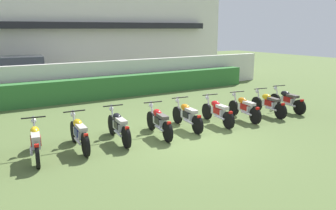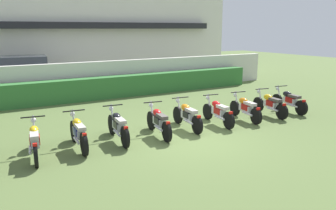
{
  "view_description": "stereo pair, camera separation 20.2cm",
  "coord_description": "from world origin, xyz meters",
  "px_view_note": "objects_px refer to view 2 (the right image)",
  "views": [
    {
      "loc": [
        -5.59,
        -7.88,
        3.18
      ],
      "look_at": [
        0.0,
        1.13,
        0.8
      ],
      "focal_mm": 36.63,
      "sensor_mm": 36.0,
      "label": 1
    },
    {
      "loc": [
        -5.42,
        -7.98,
        3.18
      ],
      "look_at": [
        0.0,
        1.13,
        0.8
      ],
      "focal_mm": 36.63,
      "sensor_mm": 36.0,
      "label": 2
    }
  ],
  "objects_px": {
    "motorcycle_in_row_5": "(187,115)",
    "motorcycle_in_row_3": "(118,126)",
    "motorcycle_in_row_6": "(218,111)",
    "parked_car": "(21,76)",
    "motorcycle_in_row_9": "(289,100)",
    "motorcycle_in_row_4": "(159,121)",
    "motorcycle_in_row_2": "(78,132)",
    "motorcycle_in_row_1": "(35,141)",
    "motorcycle_in_row_7": "(245,108)",
    "motorcycle_in_row_8": "(270,104)"
  },
  "relations": [
    {
      "from": "parked_car",
      "to": "motorcycle_in_row_7",
      "type": "relative_size",
      "value": 2.53
    },
    {
      "from": "motorcycle_in_row_2",
      "to": "motorcycle_in_row_5",
      "type": "relative_size",
      "value": 0.98
    },
    {
      "from": "motorcycle_in_row_4",
      "to": "motorcycle_in_row_9",
      "type": "height_order",
      "value": "motorcycle_in_row_4"
    },
    {
      "from": "motorcycle_in_row_1",
      "to": "motorcycle_in_row_9",
      "type": "height_order",
      "value": "motorcycle_in_row_1"
    },
    {
      "from": "parked_car",
      "to": "motorcycle_in_row_3",
      "type": "bearing_deg",
      "value": -74.21
    },
    {
      "from": "motorcycle_in_row_4",
      "to": "motorcycle_in_row_8",
      "type": "distance_m",
      "value": 4.75
    },
    {
      "from": "motorcycle_in_row_6",
      "to": "motorcycle_in_row_5",
      "type": "bearing_deg",
      "value": 92.42
    },
    {
      "from": "parked_car",
      "to": "motorcycle_in_row_5",
      "type": "bearing_deg",
      "value": -59.89
    },
    {
      "from": "parked_car",
      "to": "motorcycle_in_row_5",
      "type": "distance_m",
      "value": 9.61
    },
    {
      "from": "motorcycle_in_row_3",
      "to": "motorcycle_in_row_4",
      "type": "height_order",
      "value": "motorcycle_in_row_3"
    },
    {
      "from": "motorcycle_in_row_3",
      "to": "motorcycle_in_row_7",
      "type": "relative_size",
      "value": 1.05
    },
    {
      "from": "motorcycle_in_row_4",
      "to": "motorcycle_in_row_5",
      "type": "height_order",
      "value": "motorcycle_in_row_4"
    },
    {
      "from": "motorcycle_in_row_1",
      "to": "motorcycle_in_row_4",
      "type": "distance_m",
      "value": 3.54
    },
    {
      "from": "motorcycle_in_row_2",
      "to": "motorcycle_in_row_8",
      "type": "height_order",
      "value": "motorcycle_in_row_2"
    },
    {
      "from": "motorcycle_in_row_7",
      "to": "motorcycle_in_row_9",
      "type": "xyz_separation_m",
      "value": [
        2.35,
        0.07,
        0.0
      ]
    },
    {
      "from": "motorcycle_in_row_4",
      "to": "motorcycle_in_row_2",
      "type": "bearing_deg",
      "value": 95.82
    },
    {
      "from": "motorcycle_in_row_8",
      "to": "motorcycle_in_row_2",
      "type": "bearing_deg",
      "value": 96.99
    },
    {
      "from": "parked_car",
      "to": "motorcycle_in_row_9",
      "type": "bearing_deg",
      "value": -39.31
    },
    {
      "from": "motorcycle_in_row_3",
      "to": "motorcycle_in_row_4",
      "type": "xyz_separation_m",
      "value": [
        1.25,
        -0.16,
        -0.0
      ]
    },
    {
      "from": "motorcycle_in_row_2",
      "to": "motorcycle_in_row_8",
      "type": "relative_size",
      "value": 0.99
    },
    {
      "from": "motorcycle_in_row_2",
      "to": "motorcycle_in_row_8",
      "type": "xyz_separation_m",
      "value": [
        7.17,
        -0.08,
        -0.01
      ]
    },
    {
      "from": "parked_car",
      "to": "motorcycle_in_row_8",
      "type": "distance_m",
      "value": 11.6
    },
    {
      "from": "motorcycle_in_row_5",
      "to": "motorcycle_in_row_7",
      "type": "xyz_separation_m",
      "value": [
        2.37,
        -0.15,
        -0.0
      ]
    },
    {
      "from": "motorcycle_in_row_8",
      "to": "motorcycle_in_row_4",
      "type": "bearing_deg",
      "value": 97.91
    },
    {
      "from": "parked_car",
      "to": "motorcycle_in_row_4",
      "type": "bearing_deg",
      "value": -66.81
    },
    {
      "from": "motorcycle_in_row_4",
      "to": "motorcycle_in_row_8",
      "type": "bearing_deg",
      "value": -81.45
    },
    {
      "from": "motorcycle_in_row_1",
      "to": "motorcycle_in_row_4",
      "type": "relative_size",
      "value": 1.0
    },
    {
      "from": "motorcycle_in_row_4",
      "to": "motorcycle_in_row_6",
      "type": "relative_size",
      "value": 1.01
    },
    {
      "from": "parked_car",
      "to": "motorcycle_in_row_2",
      "type": "relative_size",
      "value": 2.49
    },
    {
      "from": "motorcycle_in_row_2",
      "to": "motorcycle_in_row_7",
      "type": "relative_size",
      "value": 1.01
    },
    {
      "from": "parked_car",
      "to": "motorcycle_in_row_9",
      "type": "relative_size",
      "value": 2.45
    },
    {
      "from": "motorcycle_in_row_7",
      "to": "parked_car",
      "type": "bearing_deg",
      "value": 42.93
    },
    {
      "from": "motorcycle_in_row_4",
      "to": "motorcycle_in_row_6",
      "type": "height_order",
      "value": "motorcycle_in_row_4"
    },
    {
      "from": "motorcycle_in_row_1",
      "to": "motorcycle_in_row_4",
      "type": "height_order",
      "value": "motorcycle_in_row_4"
    },
    {
      "from": "motorcycle_in_row_7",
      "to": "motorcycle_in_row_8",
      "type": "relative_size",
      "value": 0.98
    },
    {
      "from": "parked_car",
      "to": "motorcycle_in_row_2",
      "type": "distance_m",
      "value": 8.93
    },
    {
      "from": "motorcycle_in_row_5",
      "to": "motorcycle_in_row_7",
      "type": "distance_m",
      "value": 2.37
    },
    {
      "from": "motorcycle_in_row_1",
      "to": "parked_car",
      "type": "bearing_deg",
      "value": 2.89
    },
    {
      "from": "motorcycle_in_row_5",
      "to": "motorcycle_in_row_8",
      "type": "bearing_deg",
      "value": -86.28
    },
    {
      "from": "motorcycle_in_row_6",
      "to": "motorcycle_in_row_9",
      "type": "height_order",
      "value": "motorcycle_in_row_9"
    },
    {
      "from": "motorcycle_in_row_2",
      "to": "motorcycle_in_row_5",
      "type": "xyz_separation_m",
      "value": [
        3.56,
        0.07,
        -0.01
      ]
    },
    {
      "from": "motorcycle_in_row_2",
      "to": "motorcycle_in_row_3",
      "type": "bearing_deg",
      "value": -82.88
    },
    {
      "from": "motorcycle_in_row_4",
      "to": "motorcycle_in_row_6",
      "type": "xyz_separation_m",
      "value": [
        2.34,
        0.08,
        -0.01
      ]
    },
    {
      "from": "motorcycle_in_row_5",
      "to": "motorcycle_in_row_3",
      "type": "bearing_deg",
      "value": 96.28
    },
    {
      "from": "motorcycle_in_row_1",
      "to": "motorcycle_in_row_4",
      "type": "xyz_separation_m",
      "value": [
        3.54,
        -0.01,
        0.0
      ]
    },
    {
      "from": "motorcycle_in_row_6",
      "to": "motorcycle_in_row_3",
      "type": "bearing_deg",
      "value": 95.49
    },
    {
      "from": "motorcycle_in_row_3",
      "to": "motorcycle_in_row_6",
      "type": "relative_size",
      "value": 1.03
    },
    {
      "from": "motorcycle_in_row_9",
      "to": "motorcycle_in_row_4",
      "type": "bearing_deg",
      "value": 98.7
    },
    {
      "from": "parked_car",
      "to": "motorcycle_in_row_3",
      "type": "distance_m",
      "value": 8.96
    },
    {
      "from": "motorcycle_in_row_1",
      "to": "motorcycle_in_row_5",
      "type": "bearing_deg",
      "value": -78.86
    }
  ]
}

